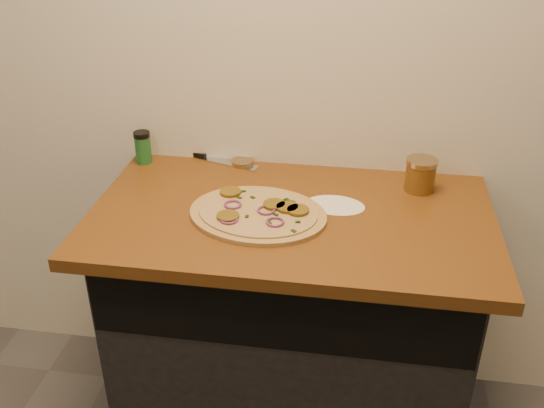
% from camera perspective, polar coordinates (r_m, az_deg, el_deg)
% --- Properties ---
extents(cabinet, '(1.10, 0.60, 0.86)m').
position_cam_1_polar(cabinet, '(2.10, 1.74, -11.48)').
color(cabinet, black).
rests_on(cabinet, ground).
extents(countertop, '(1.20, 0.70, 0.04)m').
position_cam_1_polar(countertop, '(1.82, 1.83, -1.26)').
color(countertop, brown).
rests_on(countertop, cabinet).
extents(pizza, '(0.46, 0.46, 0.03)m').
position_cam_1_polar(pizza, '(1.78, -1.33, -0.86)').
color(pizza, tan).
rests_on(pizza, countertop).
extents(chefs_knife, '(0.32, 0.13, 0.02)m').
position_cam_1_polar(chefs_knife, '(2.15, -5.96, 4.36)').
color(chefs_knife, '#B7BAC1').
rests_on(chefs_knife, countertop).
extents(mason_jar_lid, '(0.10, 0.10, 0.02)m').
position_cam_1_polar(mason_jar_lid, '(2.10, -2.80, 3.94)').
color(mason_jar_lid, tan).
rests_on(mason_jar_lid, countertop).
extents(salsa_jar, '(0.10, 0.10, 0.11)m').
position_cam_1_polar(salsa_jar, '(1.96, 13.80, 2.70)').
color(salsa_jar, '#9F1A0F').
rests_on(salsa_jar, countertop).
extents(spice_shaker, '(0.06, 0.06, 0.11)m').
position_cam_1_polar(spice_shaker, '(2.14, -12.05, 5.25)').
color(spice_shaker, '#1F622A').
rests_on(spice_shaker, countertop).
extents(flour_spill, '(0.20, 0.20, 0.00)m').
position_cam_1_polar(flour_spill, '(1.85, 5.97, -0.11)').
color(flour_spill, silver).
rests_on(flour_spill, countertop).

